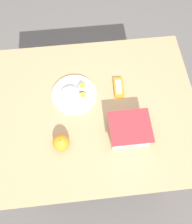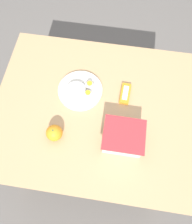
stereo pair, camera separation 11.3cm
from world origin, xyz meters
The scene contains 6 objects.
ground_plane centered at (0.00, 0.00, 0.00)m, with size 10.00×10.00×0.00m, color #66605B.
table centered at (0.00, 0.00, 0.61)m, with size 1.11×0.90×0.72m.
food_container centered at (-0.16, 0.15, 0.77)m, with size 0.20×0.17×0.10m.
orange_fruit centered at (0.18, 0.18, 0.77)m, with size 0.08×0.08×0.08m.
rice_plate centered at (0.10, -0.09, 0.74)m, with size 0.24×0.24×0.05m.
candy_bar centered at (-0.14, -0.11, 0.73)m, with size 0.06×0.13×0.02m.
Camera 2 is at (-0.07, 0.47, 1.80)m, focal length 35.00 mm.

